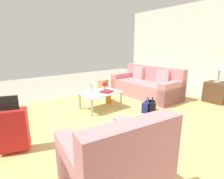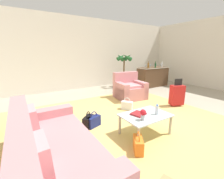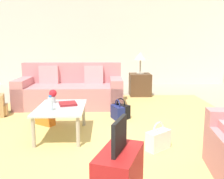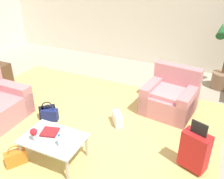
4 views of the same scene
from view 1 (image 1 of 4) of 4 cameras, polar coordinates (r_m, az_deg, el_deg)
ground_plane at (r=3.75m, az=-4.36°, el=-9.69°), size 12.00×12.00×0.00m
wall_left at (r=7.51m, az=30.31°, el=12.60°), size 0.12×8.00×3.10m
area_rug at (r=3.94m, az=4.62°, el=-8.37°), size 5.20×4.40×0.01m
couch at (r=5.49m, az=11.34°, el=1.16°), size 0.97×2.13×0.89m
armchair at (r=1.96m, az=1.14°, el=-24.00°), size 1.07×1.01×0.91m
coffee_table at (r=4.23m, az=-3.73°, el=-1.63°), size 0.94×0.65×0.42m
water_bottle at (r=4.16m, az=-6.81°, el=0.21°), size 0.06×0.06×0.20m
coffee_table_book at (r=4.21m, az=-1.78°, el=-0.65°), size 0.31×0.30×0.03m
flower_vase at (r=4.42m, az=-2.52°, el=1.51°), size 0.11×0.11×0.21m
side_table at (r=5.56m, az=30.91°, el=-0.73°), size 0.52×0.52×0.55m
table_lamp at (r=5.44m, az=31.84°, el=6.39°), size 0.33×0.33×0.54m
suitcase_red at (r=2.92m, az=-29.68°, el=-11.17°), size 0.45×0.34×0.85m
handbag_navy at (r=4.18m, az=11.33°, el=-5.44°), size 0.35×0.24×0.36m
handbag_orange at (r=4.83m, az=-1.27°, el=-2.46°), size 0.29×0.34×0.36m
handbag_black at (r=4.22m, az=12.93°, el=-5.36°), size 0.33×0.32×0.36m
handbag_white at (r=3.07m, az=1.82°, el=-12.63°), size 0.31×0.34×0.36m
backpack_tan at (r=5.85m, az=-2.76°, el=1.13°), size 0.34×0.31×0.40m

